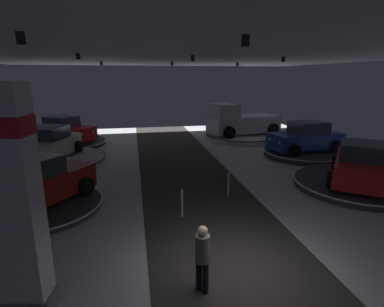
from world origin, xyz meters
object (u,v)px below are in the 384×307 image
object	(u,v)px
brand_sign_pylon	(9,203)
display_platform_far_right	(304,153)
display_platform_deep_left	(65,143)
display_platform_mid_left	(37,206)
display_platform_deep_right	(243,136)
display_car_far_left	(49,144)
display_car_far_right	(306,138)
display_car_deep_left	(64,130)
display_platform_mid_right	(357,184)
display_car_mid_right	(360,164)
pickup_truck_deep_right	(240,122)
display_platform_far_left	(50,161)
display_car_mid_left	(33,184)
visitor_walking_near	(202,255)

from	to	relation	value
brand_sign_pylon	display_platform_far_right	size ratio (longest dim) A/B	0.96
brand_sign_pylon	display_platform_deep_left	size ratio (longest dim) A/B	0.84
display_platform_mid_left	display_platform_deep_right	bearing A→B (deg)	42.63
brand_sign_pylon	display_car_far_left	world-z (taller)	brand_sign_pylon
display_platform_far_right	display_platform_deep_right	xyz separation A→B (m)	(-1.77, 5.63, 0.02)
display_car_far_right	display_platform_deep_right	world-z (taller)	display_car_far_right
display_platform_deep_right	display_car_deep_left	bearing A→B (deg)	179.16
display_car_far_right	display_platform_mid_right	xyz separation A→B (m)	(-0.67, -5.29, -0.94)
brand_sign_pylon	display_platform_mid_right	size ratio (longest dim) A/B	0.88
brand_sign_pylon	display_platform_deep_right	size ratio (longest dim) A/B	0.81
display_platform_deep_left	display_platform_far_right	size ratio (longest dim) A/B	1.15
display_car_mid_right	pickup_truck_deep_right	distance (m)	10.97
display_platform_far_right	pickup_truck_deep_right	distance (m)	6.04
display_car_far_left	display_platform_deep_right	size ratio (longest dim) A/B	0.80
display_car_deep_left	display_platform_mid_right	distance (m)	17.89
display_car_far_right	display_platform_deep_right	xyz separation A→B (m)	(-1.80, 5.62, -0.90)
display_car_deep_left	display_platform_far_left	distance (m)	4.85
display_car_mid_left	display_car_deep_left	bearing A→B (deg)	96.21
display_platform_far_left	display_platform_mid_right	xyz separation A→B (m)	(13.82, -6.33, -0.01)
display_car_mid_right	pickup_truck_deep_right	bearing A→B (deg)	97.51
display_platform_far_right	display_platform_deep_right	distance (m)	5.90
display_platform_mid_left	display_car_mid_left	world-z (taller)	display_car_mid_left
brand_sign_pylon	display_car_deep_left	bearing A→B (deg)	98.41
display_platform_mid_left	display_platform_far_right	distance (m)	14.36
pickup_truck_deep_right	display_platform_far_right	bearing A→B (deg)	-69.42
brand_sign_pylon	display_car_far_left	bearing A→B (deg)	100.93
display_platform_far_left	display_platform_mid_left	bearing A→B (deg)	-80.52
brand_sign_pylon	pickup_truck_deep_right	distance (m)	18.80
brand_sign_pylon	display_car_mid_right	xyz separation A→B (m)	(11.61, 4.90, -1.30)
display_car_mid_left	visitor_walking_near	world-z (taller)	display_car_mid_left
visitor_walking_near	brand_sign_pylon	bearing A→B (deg)	177.38
display_platform_deep_left	visitor_walking_near	size ratio (longest dim) A/B	3.44
display_car_mid_left	display_platform_mid_right	size ratio (longest dim) A/B	0.86
display_car_deep_left	visitor_walking_near	world-z (taller)	display_car_deep_left
display_platform_far_right	display_platform_deep_right	world-z (taller)	display_platform_deep_right
display_platform_far_right	display_platform_mid_right	xyz separation A→B (m)	(-0.63, -5.29, -0.02)
display_car_far_right	display_platform_far_left	bearing A→B (deg)	175.90
brand_sign_pylon	display_car_far_right	world-z (taller)	brand_sign_pylon
display_platform_mid_left	display_car_mid_right	xyz separation A→B (m)	(12.77, -0.21, 0.92)
display_platform_far_left	display_platform_far_right	size ratio (longest dim) A/B	1.23
display_platform_far_left	display_car_mid_left	bearing A→B (deg)	-80.72
display_platform_mid_left	pickup_truck_deep_right	size ratio (longest dim) A/B	0.80
display_platform_far_left	display_platform_far_right	world-z (taller)	display_platform_far_right
brand_sign_pylon	display_platform_deep_right	xyz separation A→B (m)	(10.49, 15.84, -2.15)
display_car_mid_left	display_platform_far_left	bearing A→B (deg)	99.28
brand_sign_pylon	display_platform_far_right	world-z (taller)	brand_sign_pylon
display_platform_deep_right	display_car_far_right	bearing A→B (deg)	-72.21
display_car_deep_left	display_car_mid_right	xyz separation A→B (m)	(13.98, -11.13, 0.02)
display_platform_far_right	display_car_far_right	world-z (taller)	display_car_far_right
display_platform_deep_left	display_platform_mid_right	distance (m)	17.84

